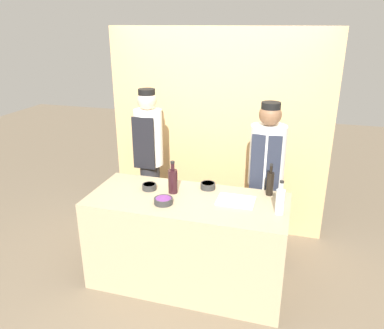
{
  "coord_description": "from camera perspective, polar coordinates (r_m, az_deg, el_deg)",
  "views": [
    {
      "loc": [
        0.91,
        -2.98,
        2.43
      ],
      "look_at": [
        0.0,
        0.16,
        1.19
      ],
      "focal_mm": 35.0,
      "sensor_mm": 36.0,
      "label": 1
    }
  ],
  "objects": [
    {
      "name": "cabinet_wall",
      "position": [
        4.51,
        3.93,
        4.93
      ],
      "size": [
        2.6,
        0.18,
        2.4
      ],
      "color": "tan",
      "rests_on": "ground_plane"
    },
    {
      "name": "counter",
      "position": [
        3.69,
        -0.7,
        -11.58
      ],
      "size": [
        1.85,
        0.79,
        0.91
      ],
      "color": "tan",
      "rests_on": "ground_plane"
    },
    {
      "name": "bottle_soy",
      "position": [
        3.57,
        11.81,
        -2.76
      ],
      "size": [
        0.07,
        0.07,
        0.31
      ],
      "color": "black",
      "rests_on": "counter"
    },
    {
      "name": "cutting_board",
      "position": [
        3.43,
        6.71,
        -5.5
      ],
      "size": [
        0.34,
        0.24,
        0.02
      ],
      "color": "white",
      "rests_on": "counter"
    },
    {
      "name": "chef_right",
      "position": [
        3.95,
        11.15,
        -1.9
      ],
      "size": [
        0.36,
        0.36,
        1.71
      ],
      "color": "#28282D",
      "rests_on": "ground_plane"
    },
    {
      "name": "sauce_bowl_red",
      "position": [
        3.66,
        -6.53,
        -3.33
      ],
      "size": [
        0.14,
        0.14,
        0.06
      ],
      "color": "#2D2D2D",
      "rests_on": "counter"
    },
    {
      "name": "bottle_clear",
      "position": [
        3.24,
        13.29,
        -5.42
      ],
      "size": [
        0.08,
        0.08,
        0.3
      ],
      "color": "silver",
      "rests_on": "counter"
    },
    {
      "name": "bottle_wine",
      "position": [
        3.54,
        -2.93,
        -2.45
      ],
      "size": [
        0.09,
        0.09,
        0.32
      ],
      "color": "black",
      "rests_on": "counter"
    },
    {
      "name": "chef_left",
      "position": [
        4.22,
        -6.51,
        0.71
      ],
      "size": [
        0.31,
        0.31,
        1.78
      ],
      "color": "#28282D",
      "rests_on": "ground_plane"
    },
    {
      "name": "sauce_bowl_purple",
      "position": [
        3.37,
        -4.38,
        -5.5
      ],
      "size": [
        0.17,
        0.17,
        0.05
      ],
      "color": "#2D2D2D",
      "rests_on": "counter"
    },
    {
      "name": "ground_plane",
      "position": [
        3.95,
        -0.67,
        -17.15
      ],
      "size": [
        14.0,
        14.0,
        0.0
      ],
      "primitive_type": "plane",
      "color": "#756651"
    },
    {
      "name": "sauce_bowl_brown",
      "position": [
        3.66,
        2.44,
        -3.2
      ],
      "size": [
        0.15,
        0.15,
        0.06
      ],
      "color": "#2D2D2D",
      "rests_on": "counter"
    }
  ]
}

